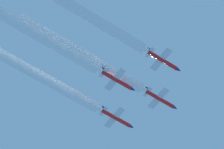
# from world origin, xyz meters

# --- Properties ---
(jet_lead) EXTENTS (8.71, 12.69, 3.05)m
(jet_lead) POSITION_xyz_m (-0.11, 8.37, 199.48)
(jet_lead) COLOR red
(jet_left_wingman) EXTENTS (8.71, 12.69, 3.05)m
(jet_left_wingman) POSITION_xyz_m (-12.34, 0.33, 196.93)
(jet_left_wingman) COLOR red
(jet_right_wingman) EXTENTS (8.71, 12.69, 3.05)m
(jet_right_wingman) POSITION_xyz_m (12.73, -0.26, 197.56)
(jet_right_wingman) COLOR red
(jet_slot) EXTENTS (8.71, 12.69, 3.05)m
(jet_slot) POSITION_xyz_m (0.35, -8.23, 195.40)
(jet_slot) COLOR red
(smoke_trail_lead) EXTENTS (3.31, 44.97, 3.31)m
(smoke_trail_lead) POSITION_xyz_m (-0.11, -19.90, 199.45)
(smoke_trail_lead) COLOR white
(smoke_trail_left_wingman) EXTENTS (3.31, 44.31, 3.31)m
(smoke_trail_left_wingman) POSITION_xyz_m (-12.34, -27.61, 196.90)
(smoke_trail_left_wingman) COLOR white
(smoke_trail_right_wingman) EXTENTS (3.31, 41.41, 3.31)m
(smoke_trail_right_wingman) POSITION_xyz_m (12.73, -26.75, 197.53)
(smoke_trail_right_wingman) COLOR white
(smoke_trail_slot) EXTENTS (3.31, 43.72, 3.31)m
(smoke_trail_slot) POSITION_xyz_m (0.35, -35.87, 195.37)
(smoke_trail_slot) COLOR white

